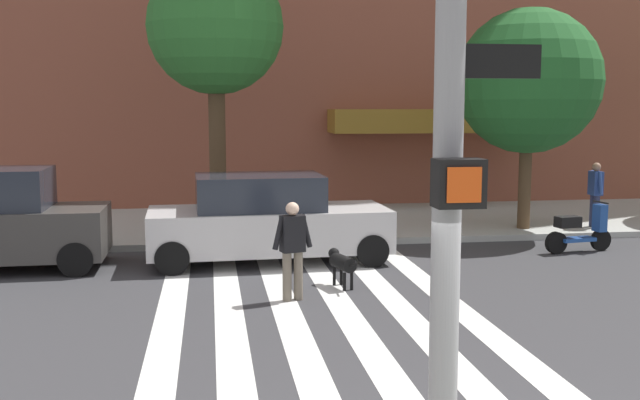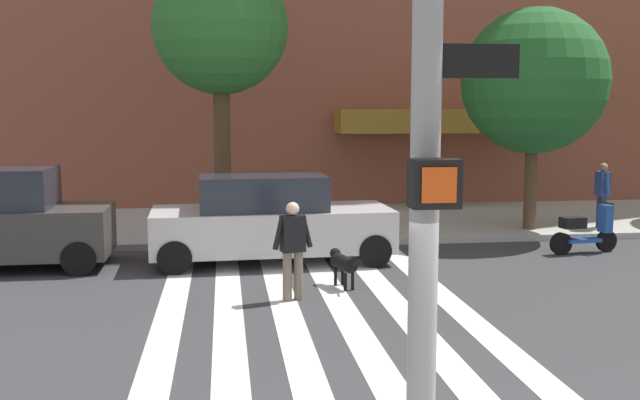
{
  "view_description": "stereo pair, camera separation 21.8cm",
  "coord_description": "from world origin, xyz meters",
  "px_view_note": "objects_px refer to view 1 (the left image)",
  "views": [
    {
      "loc": [
        -2.46,
        -4.7,
        3.18
      ],
      "look_at": [
        -0.72,
        6.91,
        1.69
      ],
      "focal_mm": 41.43,
      "sensor_mm": 36.0,
      "label": 1
    },
    {
      "loc": [
        -2.24,
        -4.73,
        3.18
      ],
      "look_at": [
        -0.72,
        6.91,
        1.69
      ],
      "focal_mm": 41.43,
      "sensor_mm": 36.0,
      "label": 2
    }
  ],
  "objects_px": {
    "dog_on_leash": "(342,263)",
    "pedestrian_bystander": "(595,191)",
    "traffic_light_pole": "(454,48)",
    "pedestrian_dog_walker": "(293,245)",
    "parked_car_behind_first": "(266,220)",
    "parked_scooter": "(579,231)",
    "street_tree_nearest": "(215,28)",
    "street_tree_middle": "(528,82)"
  },
  "relations": [
    {
      "from": "dog_on_leash",
      "to": "pedestrian_bystander",
      "type": "relative_size",
      "value": 0.6
    },
    {
      "from": "traffic_light_pole",
      "to": "pedestrian_dog_walker",
      "type": "height_order",
      "value": "traffic_light_pole"
    },
    {
      "from": "parked_car_behind_first",
      "to": "parked_scooter",
      "type": "bearing_deg",
      "value": -0.34
    },
    {
      "from": "street_tree_nearest",
      "to": "pedestrian_bystander",
      "type": "height_order",
      "value": "street_tree_nearest"
    },
    {
      "from": "parked_car_behind_first",
      "to": "pedestrian_bystander",
      "type": "height_order",
      "value": "parked_car_behind_first"
    },
    {
      "from": "pedestrian_bystander",
      "to": "pedestrian_dog_walker",
      "type": "bearing_deg",
      "value": -147.0
    },
    {
      "from": "street_tree_middle",
      "to": "pedestrian_dog_walker",
      "type": "xyz_separation_m",
      "value": [
        -6.44,
        -5.49,
        -2.86
      ]
    },
    {
      "from": "pedestrian_bystander",
      "to": "parked_scooter",
      "type": "bearing_deg",
      "value": -125.2
    },
    {
      "from": "traffic_light_pole",
      "to": "parked_scooter",
      "type": "height_order",
      "value": "traffic_light_pole"
    },
    {
      "from": "traffic_light_pole",
      "to": "parked_scooter",
      "type": "xyz_separation_m",
      "value": [
        6.58,
        10.76,
        -3.04
      ]
    },
    {
      "from": "pedestrian_dog_walker",
      "to": "pedestrian_bystander",
      "type": "xyz_separation_m",
      "value": [
        8.27,
        5.37,
        0.15
      ]
    },
    {
      "from": "parked_scooter",
      "to": "pedestrian_bystander",
      "type": "distance_m",
      "value": 2.83
    },
    {
      "from": "traffic_light_pole",
      "to": "street_tree_nearest",
      "type": "height_order",
      "value": "street_tree_nearest"
    },
    {
      "from": "parked_car_behind_first",
      "to": "street_tree_nearest",
      "type": "height_order",
      "value": "street_tree_nearest"
    },
    {
      "from": "parked_scooter",
      "to": "street_tree_middle",
      "type": "distance_m",
      "value": 4.08
    },
    {
      "from": "pedestrian_dog_walker",
      "to": "street_tree_nearest",
      "type": "bearing_deg",
      "value": 100.78
    },
    {
      "from": "street_tree_nearest",
      "to": "street_tree_middle",
      "type": "relative_size",
      "value": 1.2
    },
    {
      "from": "street_tree_nearest",
      "to": "pedestrian_dog_walker",
      "type": "distance_m",
      "value": 7.29
    },
    {
      "from": "street_tree_nearest",
      "to": "pedestrian_dog_walker",
      "type": "xyz_separation_m",
      "value": [
        1.13,
        -5.93,
        -4.08
      ]
    },
    {
      "from": "traffic_light_pole",
      "to": "pedestrian_bystander",
      "type": "xyz_separation_m",
      "value": [
        8.17,
        13.02,
        -2.44
      ]
    },
    {
      "from": "traffic_light_pole",
      "to": "pedestrian_bystander",
      "type": "relative_size",
      "value": 3.54
    },
    {
      "from": "street_tree_middle",
      "to": "pedestrian_dog_walker",
      "type": "height_order",
      "value": "street_tree_middle"
    },
    {
      "from": "parked_scooter",
      "to": "street_tree_nearest",
      "type": "relative_size",
      "value": 0.25
    },
    {
      "from": "street_tree_nearest",
      "to": "pedestrian_dog_walker",
      "type": "relative_size",
      "value": 3.97
    },
    {
      "from": "parked_car_behind_first",
      "to": "dog_on_leash",
      "type": "distance_m",
      "value": 2.67
    },
    {
      "from": "traffic_light_pole",
      "to": "parked_scooter",
      "type": "distance_m",
      "value": 12.98
    },
    {
      "from": "parked_car_behind_first",
      "to": "traffic_light_pole",
      "type": "bearing_deg",
      "value": -88.5
    },
    {
      "from": "parked_car_behind_first",
      "to": "pedestrian_dog_walker",
      "type": "xyz_separation_m",
      "value": [
        0.19,
        -3.15,
        0.06
      ]
    },
    {
      "from": "traffic_light_pole",
      "to": "pedestrian_dog_walker",
      "type": "distance_m",
      "value": 8.08
    },
    {
      "from": "street_tree_nearest",
      "to": "pedestrian_bystander",
      "type": "distance_m",
      "value": 10.2
    },
    {
      "from": "street_tree_middle",
      "to": "pedestrian_dog_walker",
      "type": "bearing_deg",
      "value": -139.55
    },
    {
      "from": "street_tree_nearest",
      "to": "pedestrian_bystander",
      "type": "xyz_separation_m",
      "value": [
        9.4,
        -0.56,
        -3.93
      ]
    },
    {
      "from": "street_tree_nearest",
      "to": "street_tree_middle",
      "type": "distance_m",
      "value": 7.68
    },
    {
      "from": "parked_car_behind_first",
      "to": "pedestrian_dog_walker",
      "type": "relative_size",
      "value": 3.01
    },
    {
      "from": "traffic_light_pole",
      "to": "pedestrian_dog_walker",
      "type": "relative_size",
      "value": 3.54
    },
    {
      "from": "pedestrian_dog_walker",
      "to": "dog_on_leash",
      "type": "relative_size",
      "value": 1.66
    },
    {
      "from": "street_tree_nearest",
      "to": "street_tree_middle",
      "type": "bearing_deg",
      "value": -3.35
    },
    {
      "from": "parked_scooter",
      "to": "pedestrian_bystander",
      "type": "height_order",
      "value": "pedestrian_bystander"
    },
    {
      "from": "parked_scooter",
      "to": "pedestrian_bystander",
      "type": "xyz_separation_m",
      "value": [
        1.59,
        2.26,
        0.6
      ]
    },
    {
      "from": "street_tree_nearest",
      "to": "pedestrian_dog_walker",
      "type": "height_order",
      "value": "street_tree_nearest"
    },
    {
      "from": "street_tree_middle",
      "to": "pedestrian_bystander",
      "type": "xyz_separation_m",
      "value": [
        1.83,
        -0.12,
        -2.71
      ]
    },
    {
      "from": "parked_car_behind_first",
      "to": "street_tree_nearest",
      "type": "distance_m",
      "value": 5.07
    }
  ]
}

